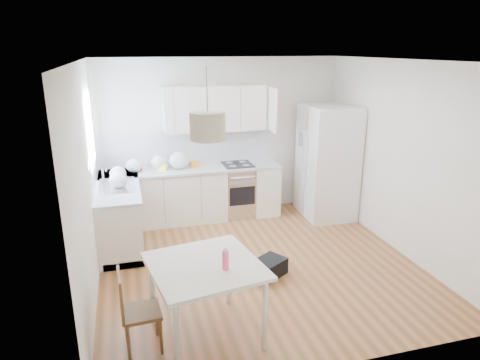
{
  "coord_description": "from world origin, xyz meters",
  "views": [
    {
      "loc": [
        -1.64,
        -5.04,
        2.86
      ],
      "look_at": [
        -0.14,
        0.4,
        1.09
      ],
      "focal_mm": 32.0,
      "sensor_mm": 36.0,
      "label": 1
    }
  ],
  "objects_px": {
    "dining_table": "(205,273)",
    "dining_chair": "(142,310)",
    "refrigerator": "(328,162)",
    "gym_bag": "(268,268)"
  },
  "relations": [
    {
      "from": "dining_table",
      "to": "dining_chair",
      "type": "bearing_deg",
      "value": 171.51
    },
    {
      "from": "refrigerator",
      "to": "gym_bag",
      "type": "bearing_deg",
      "value": -132.36
    },
    {
      "from": "dining_chair",
      "to": "gym_bag",
      "type": "height_order",
      "value": "dining_chair"
    },
    {
      "from": "dining_table",
      "to": "dining_chair",
      "type": "xyz_separation_m",
      "value": [
        -0.63,
        -0.01,
        -0.3
      ]
    },
    {
      "from": "refrigerator",
      "to": "gym_bag",
      "type": "distance_m",
      "value": 2.58
    },
    {
      "from": "dining_chair",
      "to": "gym_bag",
      "type": "xyz_separation_m",
      "value": [
        1.64,
        0.99,
        -0.32
      ]
    },
    {
      "from": "refrigerator",
      "to": "dining_chair",
      "type": "height_order",
      "value": "refrigerator"
    },
    {
      "from": "refrigerator",
      "to": "dining_chair",
      "type": "relative_size",
      "value": 2.26
    },
    {
      "from": "refrigerator",
      "to": "dining_chair",
      "type": "xyz_separation_m",
      "value": [
        -3.32,
        -2.76,
        -0.54
      ]
    },
    {
      "from": "dining_chair",
      "to": "gym_bag",
      "type": "bearing_deg",
      "value": 28.05
    }
  ]
}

